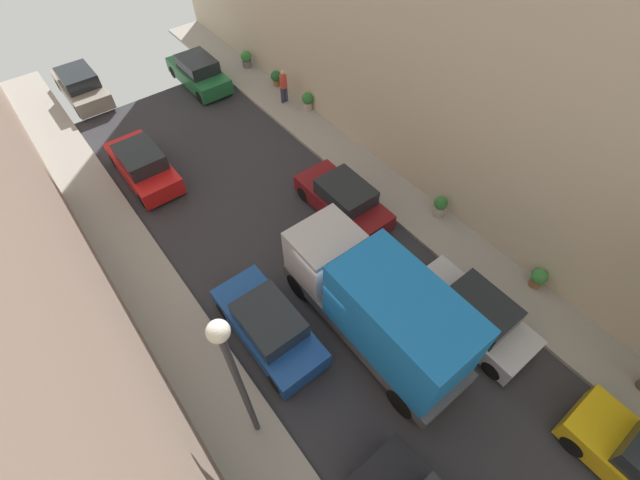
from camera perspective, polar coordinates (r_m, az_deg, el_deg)
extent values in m
plane|color=#2D2D33|center=(14.92, 3.03, -8.20)|extent=(32.00, 32.00, 0.00)
cube|color=gray|center=(13.89, -13.87, -18.87)|extent=(2.00, 44.00, 0.15)
cube|color=gray|center=(17.28, 15.83, 1.10)|extent=(2.00, 44.00, 0.15)
cylinder|color=black|center=(12.98, 11.39, -26.80)|extent=(0.22, 0.64, 0.64)
cube|color=#194799|center=(13.90, -6.94, -11.56)|extent=(1.76, 4.20, 0.76)
cube|color=#1E2328|center=(13.22, -6.86, -10.64)|extent=(1.56, 2.10, 0.64)
cylinder|color=black|center=(14.71, -12.80, -9.20)|extent=(0.22, 0.64, 0.64)
cylinder|color=black|center=(14.98, -7.67, -6.13)|extent=(0.22, 0.64, 0.64)
cylinder|color=black|center=(13.40, -5.88, -18.52)|extent=(0.22, 0.64, 0.64)
cylinder|color=black|center=(13.70, -0.32, -14.82)|extent=(0.22, 0.64, 0.64)
cube|color=red|center=(20.00, -22.57, 8.96)|extent=(1.76, 4.20, 0.76)
cube|color=#1E2328|center=(19.46, -23.02, 10.24)|extent=(1.56, 2.10, 0.64)
cylinder|color=black|center=(21.28, -25.86, 9.59)|extent=(0.22, 0.64, 0.64)
cylinder|color=black|center=(21.47, -22.14, 11.55)|extent=(0.22, 0.64, 0.64)
cylinder|color=black|center=(18.88, -22.63, 5.00)|extent=(0.22, 0.64, 0.64)
cylinder|color=black|center=(19.09, -18.50, 7.21)|extent=(0.22, 0.64, 0.64)
cube|color=gray|center=(26.49, -29.29, 17.30)|extent=(1.76, 4.20, 0.76)
cube|color=#1E2328|center=(26.04, -29.81, 18.40)|extent=(1.56, 2.10, 0.64)
cylinder|color=black|center=(27.90, -31.57, 17.32)|extent=(0.22, 0.64, 0.64)
cylinder|color=black|center=(28.05, -28.63, 18.85)|extent=(0.22, 0.64, 0.64)
cylinder|color=black|center=(25.18, -29.60, 14.74)|extent=(0.22, 0.64, 0.64)
cylinder|color=black|center=(25.34, -26.39, 16.41)|extent=(0.22, 0.64, 0.64)
cylinder|color=black|center=(14.59, 30.85, -22.54)|extent=(0.22, 0.64, 0.64)
cylinder|color=black|center=(15.42, 33.77, -18.29)|extent=(0.22, 0.64, 0.64)
cube|color=silver|center=(14.83, 19.56, -9.55)|extent=(1.76, 4.20, 0.76)
cube|color=#1E2328|center=(14.23, 20.76, -8.55)|extent=(1.56, 2.10, 0.64)
cylinder|color=black|center=(14.94, 12.98, -7.81)|extent=(0.22, 0.64, 0.64)
cylinder|color=black|center=(15.75, 16.85, -4.65)|extent=(0.22, 0.64, 0.64)
cylinder|color=black|center=(14.47, 22.11, -15.77)|extent=(0.22, 0.64, 0.64)
cylinder|color=black|center=(15.30, 25.60, -11.99)|extent=(0.22, 0.64, 0.64)
cube|color=maroon|center=(17.05, 3.06, 5.06)|extent=(1.76, 4.20, 0.76)
cube|color=#1E2328|center=(16.47, 3.50, 6.44)|extent=(1.56, 2.10, 0.64)
cylinder|color=black|center=(17.71, -2.16, 6.27)|extent=(0.22, 0.64, 0.64)
cylinder|color=black|center=(18.40, 1.77, 8.40)|extent=(0.22, 0.64, 0.64)
cylinder|color=black|center=(16.12, 4.45, 0.11)|extent=(0.22, 0.64, 0.64)
cylinder|color=black|center=(16.87, 8.45, 2.67)|extent=(0.22, 0.64, 0.64)
cube|color=#1E6638|center=(25.40, -15.95, 20.51)|extent=(1.76, 4.20, 0.76)
cube|color=#1E2328|center=(24.95, -16.15, 21.75)|extent=(1.56, 2.10, 0.64)
cylinder|color=black|center=(26.57, -19.02, 20.56)|extent=(0.22, 0.64, 0.64)
cylinder|color=black|center=(27.03, -15.92, 21.90)|extent=(0.22, 0.64, 0.64)
cylinder|color=black|center=(24.02, -15.73, 18.01)|extent=(0.22, 0.64, 0.64)
cylinder|color=black|center=(24.54, -12.39, 19.48)|extent=(0.22, 0.64, 0.64)
cube|color=#4C4C51|center=(13.83, 6.92, -10.51)|extent=(2.20, 6.60, 0.50)
cube|color=#B7B7BC|center=(13.83, 0.65, -1.50)|extent=(2.10, 1.80, 1.70)
cube|color=blue|center=(12.29, 10.76, -10.46)|extent=(2.24, 4.20, 2.40)
cylinder|color=black|center=(14.70, -2.90, -6.08)|extent=(0.30, 0.96, 0.96)
cylinder|color=black|center=(15.38, 2.99, -2.27)|extent=(0.30, 0.96, 0.96)
cylinder|color=black|center=(13.20, 10.96, -20.51)|extent=(0.30, 0.96, 0.96)
cylinder|color=black|center=(13.96, 16.79, -15.28)|extent=(0.30, 0.96, 0.96)
cylinder|color=#2D334C|center=(22.98, -5.07, 18.81)|extent=(0.18, 0.18, 0.82)
cylinder|color=#2D334C|center=(23.08, -4.60, 19.00)|extent=(0.18, 0.18, 0.82)
cylinder|color=#D83F33|center=(22.65, -4.96, 20.46)|extent=(0.36, 0.36, 0.64)
sphere|color=tan|center=(22.42, -5.05, 21.47)|extent=(0.24, 0.24, 0.24)
cylinder|color=brown|center=(16.76, 26.93, -5.06)|extent=(0.41, 0.41, 0.30)
sphere|color=#38843D|center=(16.49, 27.38, -4.34)|extent=(0.55, 0.55, 0.55)
cylinder|color=brown|center=(24.51, -5.87, 20.28)|extent=(0.35, 0.35, 0.31)
sphere|color=#23602D|center=(24.32, -5.95, 21.04)|extent=(0.56, 0.56, 0.56)
cylinder|color=#B2A899|center=(17.61, 15.62, 3.84)|extent=(0.45, 0.45, 0.45)
sphere|color=#2D7233|center=(17.30, 15.93, 4.81)|extent=(0.53, 0.53, 0.53)
cylinder|color=slate|center=(26.38, -9.80, 22.34)|extent=(0.50, 0.50, 0.39)
sphere|color=#38843D|center=(26.18, -9.93, 23.15)|extent=(0.58, 0.58, 0.58)
cylinder|color=#B2A899|center=(22.49, -1.68, 17.58)|extent=(0.45, 0.45, 0.42)
sphere|color=#2D7233|center=(22.25, -1.70, 18.50)|extent=(0.56, 0.56, 0.56)
cylinder|color=#333338|center=(10.54, -10.27, -19.51)|extent=(0.16, 0.16, 5.73)
sphere|color=white|center=(7.74, -13.53, -11.85)|extent=(0.44, 0.44, 0.44)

